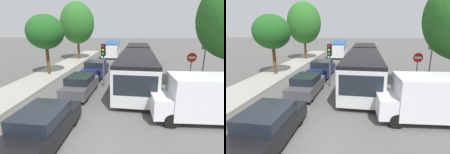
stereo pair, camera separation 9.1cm
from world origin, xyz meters
The scene contains 13 objects.
ground_plane centered at (0.00, 0.00, 0.00)m, with size 200.00×200.00×0.00m, color #565451.
kerb_strip_left centered at (-6.84, 13.07, 0.07)m, with size 3.20×36.13×0.14m, color #9E998E.
articulated_bus centered at (2.14, 11.62, 1.51)m, with size 3.42×17.76×2.62m.
city_bus_rear centered at (-1.98, 26.13, 1.39)m, with size 2.79×11.20×2.40m.
queued_car_black centered at (-1.92, 0.08, 0.74)m, with size 1.94×4.26×1.46m.
queued_car_graphite centered at (-1.96, 5.58, 0.72)m, with size 1.87×4.12×1.41m.
queued_car_navy centered at (-1.92, 10.81, 0.78)m, with size 2.03×4.47×1.53m.
white_van centered at (5.29, 2.61, 1.24)m, with size 5.07×2.16×2.31m.
traffic_light centered at (-0.64, 7.53, 2.50)m, with size 0.35×0.38×3.40m.
no_entry_sign centered at (5.99, 7.54, 1.88)m, with size 0.70×0.08×2.82m.
direction_sign_post centered at (7.77, 9.77, 2.55)m, with size 0.15×1.40×3.60m.
tree_left_mid centered at (-6.74, 10.61, 4.26)m, with size 3.57×3.57×5.92m.
tree_left_far centered at (-6.54, 20.44, 5.44)m, with size 4.97×4.97×8.45m.
Camera 1 is at (1.50, -5.87, 4.43)m, focal length 28.00 mm.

